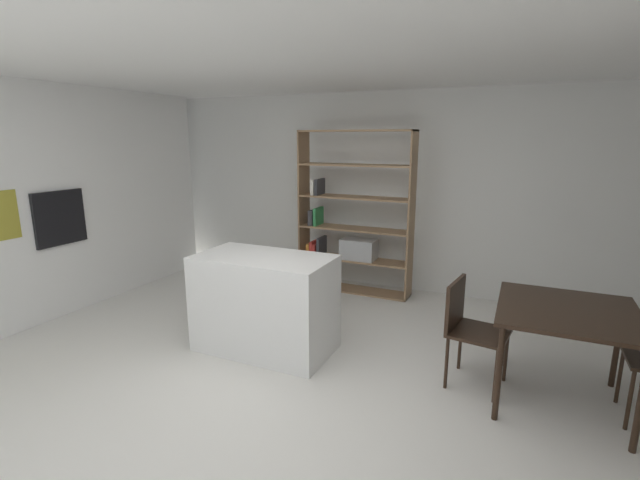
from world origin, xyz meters
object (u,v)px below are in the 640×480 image
Objects in this scene: kitchen_island at (265,303)px; open_bookshelf at (350,224)px; dining_chair_island_side at (468,323)px; built_in_oven at (60,218)px; dining_table at (567,319)px.

kitchen_island is 0.61× the size of open_bookshelf.
kitchen_island is 1.81m from dining_chair_island_side.
dining_chair_island_side is at bearing 5.14° from kitchen_island.
kitchen_island is (2.49, 0.17, -0.66)m from built_in_oven.
dining_chair_island_side is (1.69, -1.76, -0.37)m from open_bookshelf.
dining_table is at bearing -82.74° from dining_chair_island_side.
open_bookshelf reaches higher than dining_table.
built_in_oven reaches higher than kitchen_island.
kitchen_island is 1.97m from open_bookshelf.
kitchen_island reaches higher than dining_table.
dining_table is at bearing -36.69° from open_bookshelf.
built_in_oven reaches higher than dining_table.
built_in_oven is at bearing -176.04° from kitchen_island.
dining_chair_island_side is at bearing -46.13° from open_bookshelf.
open_bookshelf reaches higher than kitchen_island.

